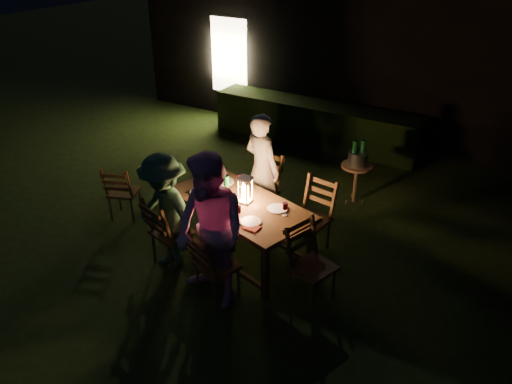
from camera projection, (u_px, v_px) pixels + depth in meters
The scene contains 29 objects.
garden_envelope at pixel (384, 43), 10.93m from camera, with size 40.00×40.00×3.20m.
dining_table at pixel (240, 208), 6.33m from camera, with size 2.10×1.44×0.80m.
chair_near_left at pixel (172, 243), 6.35m from camera, with size 0.56×0.59×1.02m.
chair_near_right at pixel (216, 276), 5.78m from camera, with size 0.57×0.59×0.98m.
chair_far_left at pixel (259, 201), 7.27m from camera, with size 0.56×0.59×1.07m.
chair_far_right at pixel (311, 229), 6.64m from camera, with size 0.52×0.55×1.03m.
chair_end at pixel (311, 278), 5.74m from camera, with size 0.60×0.58×1.00m.
chair_spare at pixel (125, 201), 7.38m from camera, with size 0.53×0.55×0.91m.
person_house_side at pixel (262, 169), 7.06m from camera, with size 0.60×0.40×1.66m, color white.
person_opp_right at pixel (211, 232), 5.45m from camera, with size 0.90×0.70×1.84m, color #E39CDA.
person_opp_left at pixel (165, 213), 6.10m from camera, with size 1.00×0.58×1.55m, color #306041.
lantern at pixel (245, 191), 6.22m from camera, with size 0.16×0.16×0.35m.
plate_far_left at pixel (225, 182), 6.78m from camera, with size 0.25×0.25×0.01m, color white.
plate_near_left at pixel (199, 192), 6.51m from camera, with size 0.25×0.25×0.01m, color white.
plate_far_right at pixel (277, 209), 6.13m from camera, with size 0.25×0.25×0.01m, color white.
plate_near_right at pixel (251, 222), 5.87m from camera, with size 0.25×0.25×0.01m, color white.
wineglass_a at pixel (240, 181), 6.61m from camera, with size 0.06×0.06×0.18m, color #59070F, non-canonical shape.
wineglass_b at pixel (197, 180), 6.64m from camera, with size 0.06×0.06×0.18m, color #59070F, non-canonical shape.
wineglass_c at pixel (239, 213), 5.89m from camera, with size 0.06×0.06×0.18m, color #59070F, non-canonical shape.
wineglass_d at pixel (285, 209), 5.96m from camera, with size 0.06×0.06×0.18m, color #59070F, non-canonical shape.
wineglass_e at pixel (216, 201), 6.14m from camera, with size 0.06×0.06×0.18m, color silver, non-canonical shape.
bottle_table at pixel (227, 186), 6.39m from camera, with size 0.07×0.07×0.28m, color #0F471E.
napkin_left at pixel (212, 206), 6.20m from camera, with size 0.18×0.14×0.01m, color red.
napkin_right at pixel (252, 228), 5.76m from camera, with size 0.18×0.14×0.01m, color red.
phone at pixel (191, 193), 6.51m from camera, with size 0.14×0.07×0.01m, color black.
side_table at pixel (357, 169), 7.66m from camera, with size 0.48×0.48×0.64m.
ice_bucket at pixel (358, 158), 7.57m from camera, with size 0.30×0.30×0.22m, color #A5A8AD.
bottle_bucket_a at pixel (354, 156), 7.54m from camera, with size 0.07×0.07×0.32m, color #0F471E.
bottle_bucket_b at pixel (362, 155), 7.55m from camera, with size 0.07×0.07×0.32m, color #0F471E.
Camera 1 is at (3.30, -4.88, 3.91)m, focal length 35.00 mm.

